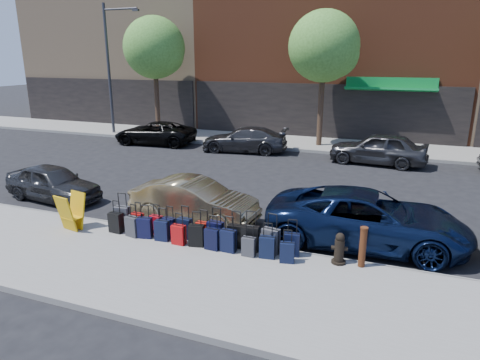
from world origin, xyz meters
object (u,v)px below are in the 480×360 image
at_px(fire_hydrant, 339,249).
at_px(car_near_0, 53,183).
at_px(tree_center, 326,48).
at_px(streetlight, 111,62).
at_px(suitcase_front_5, 203,232).
at_px(car_far_0, 155,133).
at_px(car_far_2, 378,148).
at_px(bollard, 363,246).
at_px(car_near_2, 367,219).
at_px(display_rack, 71,212).
at_px(car_far_1, 244,139).
at_px(tree_left, 156,49).
at_px(car_near_1, 194,201).

relative_size(fire_hydrant, car_near_0, 0.21).
xyz_separation_m(tree_center, streetlight, (-13.44, -0.70, -0.75)).
bearing_deg(suitcase_front_5, car_near_0, 167.31).
distance_m(tree_center, car_far_0, 10.80).
bearing_deg(car_far_2, bollard, 7.05).
bearing_deg(car_near_2, display_rack, 104.02).
height_order(car_far_0, car_far_1, car_far_1).
relative_size(bollard, display_rack, 0.95).
bearing_deg(car_far_0, tree_center, 99.79).
distance_m(fire_hydrant, display_rack, 7.61).
distance_m(tree_left, fire_hydrant, 20.27).
bearing_deg(car_near_2, car_far_1, 33.98).
distance_m(car_near_2, car_far_2, 9.65).
bearing_deg(streetlight, car_far_0, -23.48).
relative_size(car_near_2, car_far_2, 1.20).
xyz_separation_m(display_rack, car_near_1, (2.85, 2.22, -0.01)).
height_order(tree_center, car_near_0, tree_center).
distance_m(tree_left, car_near_1, 16.14).
bearing_deg(fire_hydrant, car_far_1, 112.12).
distance_m(tree_left, bollard, 20.59).
bearing_deg(car_far_0, car_near_2, 47.18).
bearing_deg(tree_left, bollard, -45.26).
xyz_separation_m(car_far_0, car_far_2, (12.61, -0.42, 0.11)).
bearing_deg(fire_hydrant, display_rack, 176.66).
relative_size(display_rack, car_near_1, 0.26).
bearing_deg(fire_hydrant, car_near_2, 66.10).
relative_size(tree_left, bollard, 7.18).
xyz_separation_m(streetlight, car_near_0, (6.09, -11.92, -4.02)).
xyz_separation_m(streetlight, car_far_0, (4.06, -1.76, -4.00)).
height_order(car_near_2, car_far_2, car_far_2).
height_order(car_near_1, car_near_2, car_near_2).
xyz_separation_m(car_near_0, car_near_2, (10.90, 0.09, 0.11)).
distance_m(streetlight, car_near_0, 13.98).
relative_size(display_rack, car_near_2, 0.20).
relative_size(display_rack, car_far_1, 0.23).
height_order(streetlight, car_far_0, streetlight).
distance_m(suitcase_front_5, car_near_1, 2.01).
bearing_deg(tree_left, car_far_2, -11.87).
distance_m(streetlight, car_far_0, 5.96).
bearing_deg(car_near_2, fire_hydrant, 162.00).
distance_m(suitcase_front_5, car_near_0, 6.99).
distance_m(car_near_1, car_far_2, 10.92).
bearing_deg(fire_hydrant, tree_center, 94.13).
xyz_separation_m(suitcase_front_5, bollard, (4.17, 0.08, 0.24)).
xyz_separation_m(fire_hydrant, bollard, (0.54, 0.02, 0.16)).
relative_size(tree_center, suitcase_front_5, 7.98).
height_order(tree_center, display_rack, tree_center).
height_order(suitcase_front_5, car_far_1, car_far_1).
bearing_deg(car_far_1, tree_center, 117.30).
bearing_deg(streetlight, car_far_2, -7.47).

